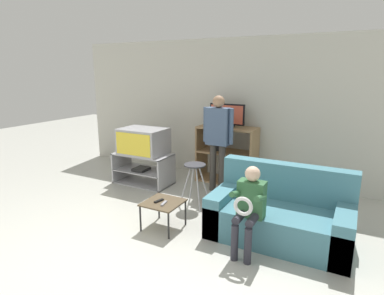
{
  "coord_description": "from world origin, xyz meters",
  "views": [
    {
      "loc": [
        2.33,
        -2.26,
        2.01
      ],
      "look_at": [
        0.15,
        1.85,
        0.9
      ],
      "focal_mm": 30.0,
      "sensor_mm": 36.0,
      "label": 1
    }
  ],
  "objects_px": {
    "television_flat": "(227,116)",
    "folding_stool": "(195,173)",
    "television_main": "(143,141)",
    "person_standing_adult": "(218,134)",
    "person_seated_child": "(249,204)",
    "remote_control_white": "(164,203)",
    "media_shelf": "(227,154)",
    "tv_stand": "(143,169)",
    "snack_table": "(163,205)",
    "remote_control_black": "(159,201)",
    "couch": "(280,215)"
  },
  "relations": [
    {
      "from": "television_flat",
      "to": "folding_stool",
      "type": "distance_m",
      "value": 1.46
    },
    {
      "from": "television_main",
      "to": "person_standing_adult",
      "type": "height_order",
      "value": "person_standing_adult"
    },
    {
      "from": "person_seated_child",
      "to": "remote_control_white",
      "type": "bearing_deg",
      "value": -178.86
    },
    {
      "from": "media_shelf",
      "to": "television_flat",
      "type": "xyz_separation_m",
      "value": [
        -0.02,
        0.01,
        0.7
      ]
    },
    {
      "from": "tv_stand",
      "to": "remote_control_white",
      "type": "xyz_separation_m",
      "value": [
        1.32,
        -1.34,
        0.1
      ]
    },
    {
      "from": "remote_control_white",
      "to": "television_flat",
      "type": "bearing_deg",
      "value": 80.64
    },
    {
      "from": "television_flat",
      "to": "folding_stool",
      "type": "bearing_deg",
      "value": -89.27
    },
    {
      "from": "folding_stool",
      "to": "snack_table",
      "type": "distance_m",
      "value": 0.85
    },
    {
      "from": "person_seated_child",
      "to": "remote_control_black",
      "type": "bearing_deg",
      "value": 179.3
    },
    {
      "from": "television_main",
      "to": "folding_stool",
      "type": "distance_m",
      "value": 1.39
    },
    {
      "from": "couch",
      "to": "snack_table",
      "type": "bearing_deg",
      "value": -161.21
    },
    {
      "from": "remote_control_white",
      "to": "couch",
      "type": "height_order",
      "value": "couch"
    },
    {
      "from": "tv_stand",
      "to": "remote_control_white",
      "type": "relative_size",
      "value": 7.2
    },
    {
      "from": "remote_control_black",
      "to": "person_standing_adult",
      "type": "bearing_deg",
      "value": 99.75
    },
    {
      "from": "remote_control_white",
      "to": "person_seated_child",
      "type": "distance_m",
      "value": 1.13
    },
    {
      "from": "television_flat",
      "to": "television_main",
      "type": "bearing_deg",
      "value": -147.4
    },
    {
      "from": "remote_control_black",
      "to": "person_standing_adult",
      "type": "distance_m",
      "value": 1.7
    },
    {
      "from": "television_main",
      "to": "person_standing_adult",
      "type": "bearing_deg",
      "value": 11.17
    },
    {
      "from": "media_shelf",
      "to": "television_main",
      "type": "bearing_deg",
      "value": -148.28
    },
    {
      "from": "television_main",
      "to": "television_flat",
      "type": "height_order",
      "value": "television_flat"
    },
    {
      "from": "remote_control_white",
      "to": "person_standing_adult",
      "type": "relative_size",
      "value": 0.09
    },
    {
      "from": "remote_control_black",
      "to": "remote_control_white",
      "type": "distance_m",
      "value": 0.11
    },
    {
      "from": "television_flat",
      "to": "remote_control_black",
      "type": "relative_size",
      "value": 4.54
    },
    {
      "from": "tv_stand",
      "to": "person_standing_adult",
      "type": "bearing_deg",
      "value": 11.45
    },
    {
      "from": "media_shelf",
      "to": "snack_table",
      "type": "height_order",
      "value": "media_shelf"
    },
    {
      "from": "media_shelf",
      "to": "remote_control_black",
      "type": "relative_size",
      "value": 7.43
    },
    {
      "from": "folding_stool",
      "to": "couch",
      "type": "xyz_separation_m",
      "value": [
        1.37,
        -0.35,
        -0.24
      ]
    },
    {
      "from": "couch",
      "to": "television_flat",
      "type": "bearing_deg",
      "value": 130.25
    },
    {
      "from": "media_shelf",
      "to": "person_seated_child",
      "type": "bearing_deg",
      "value": -62.18
    },
    {
      "from": "television_flat",
      "to": "remote_control_black",
      "type": "distance_m",
      "value": 2.29
    },
    {
      "from": "media_shelf",
      "to": "television_flat",
      "type": "height_order",
      "value": "television_flat"
    },
    {
      "from": "remote_control_white",
      "to": "remote_control_black",
      "type": "bearing_deg",
      "value": 149.88
    },
    {
      "from": "remote_control_black",
      "to": "person_seated_child",
      "type": "height_order",
      "value": "person_seated_child"
    },
    {
      "from": "television_flat",
      "to": "couch",
      "type": "relative_size",
      "value": 0.4
    },
    {
      "from": "couch",
      "to": "television_main",
      "type": "bearing_deg",
      "value": 162.73
    },
    {
      "from": "television_flat",
      "to": "person_seated_child",
      "type": "relative_size",
      "value": 0.66
    },
    {
      "from": "tv_stand",
      "to": "television_main",
      "type": "height_order",
      "value": "television_main"
    },
    {
      "from": "television_flat",
      "to": "couch",
      "type": "bearing_deg",
      "value": -49.75
    },
    {
      "from": "folding_stool",
      "to": "person_seated_child",
      "type": "bearing_deg",
      "value": -37.44
    },
    {
      "from": "remote_control_black",
      "to": "person_seated_child",
      "type": "relative_size",
      "value": 0.14
    },
    {
      "from": "person_standing_adult",
      "to": "tv_stand",
      "type": "bearing_deg",
      "value": -168.55
    },
    {
      "from": "remote_control_white",
      "to": "couch",
      "type": "distance_m",
      "value": 1.45
    },
    {
      "from": "television_flat",
      "to": "snack_table",
      "type": "relative_size",
      "value": 1.38
    },
    {
      "from": "remote_control_black",
      "to": "remote_control_white",
      "type": "xyz_separation_m",
      "value": [
        0.1,
        -0.04,
        0.0
      ]
    },
    {
      "from": "media_shelf",
      "to": "remote_control_black",
      "type": "distance_m",
      "value": 2.12
    },
    {
      "from": "tv_stand",
      "to": "person_seated_child",
      "type": "height_order",
      "value": "person_seated_child"
    },
    {
      "from": "remote_control_white",
      "to": "snack_table",
      "type": "bearing_deg",
      "value": 121.38
    },
    {
      "from": "television_main",
      "to": "couch",
      "type": "distance_m",
      "value": 2.82
    },
    {
      "from": "tv_stand",
      "to": "television_main",
      "type": "bearing_deg",
      "value": 32.54
    },
    {
      "from": "tv_stand",
      "to": "remote_control_black",
      "type": "distance_m",
      "value": 1.79
    }
  ]
}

